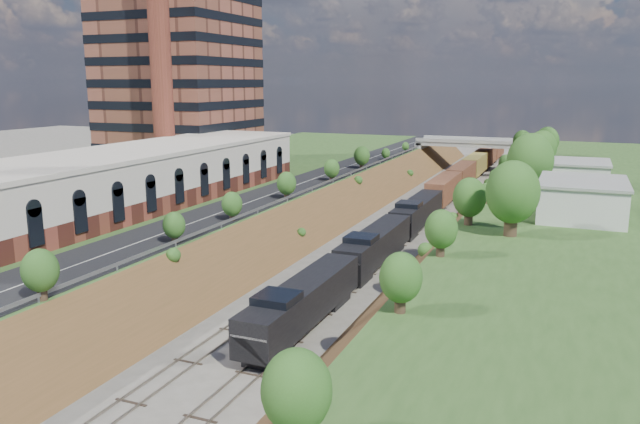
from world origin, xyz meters
TOP-DOWN VIEW (x-y plane):
  - platform_left at (-33.00, 60.00)m, footprint 44.00×180.00m
  - embankment_left at (-11.00, 60.00)m, footprint 10.00×180.00m
  - embankment_right at (11.00, 60.00)m, footprint 10.00×180.00m
  - rail_left_track at (-2.60, 60.00)m, footprint 1.58×180.00m
  - rail_right_track at (2.60, 60.00)m, footprint 1.58×180.00m
  - road at (-15.50, 60.00)m, footprint 8.00×180.00m
  - guardrail at (-11.40, 59.80)m, footprint 0.10×171.00m
  - commercial_building at (-28.00, 38.00)m, footprint 14.30×62.30m
  - highrise_tower at (-44.00, 72.00)m, footprint 22.00×22.00m
  - smokestack at (-36.00, 56.00)m, footprint 3.20×3.20m
  - overpass at (0.00, 122.00)m, footprint 24.50×8.30m
  - white_building_near at (23.50, 52.00)m, footprint 9.00×12.00m
  - white_building_far at (23.00, 74.00)m, footprint 8.00×10.00m
  - tree_right_large at (17.00, 40.00)m, footprint 5.25×5.25m
  - tree_left_crest at (-11.80, 20.00)m, footprint 2.45×2.45m
  - freight_train at (2.60, 85.27)m, footprint 3.11×141.61m

SIDE VIEW (x-z plane):
  - embankment_left at x=-11.00m, z-range -5.00..5.00m
  - embankment_right at x=11.00m, z-range -5.00..5.00m
  - rail_left_track at x=-2.60m, z-range 0.00..0.18m
  - rail_right_track at x=2.60m, z-range 0.00..0.18m
  - platform_left at x=-33.00m, z-range 0.00..5.00m
  - freight_train at x=2.60m, z-range 0.32..4.95m
  - overpass at x=0.00m, z-range 1.22..8.62m
  - road at x=-15.50m, z-range 5.00..5.10m
  - guardrail at x=-11.40m, z-range 5.20..5.90m
  - white_building_far at x=23.00m, z-range 5.00..8.60m
  - white_building_near at x=23.50m, z-range 5.00..9.00m
  - tree_left_crest at x=-11.80m, z-range 5.26..8.82m
  - commercial_building at x=-28.00m, z-range 5.01..12.01m
  - tree_right_large at x=17.00m, z-range 5.58..13.19m
  - smokestack at x=-36.00m, z-range 5.00..45.00m
  - highrise_tower at x=-44.00m, z-range 5.93..59.83m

